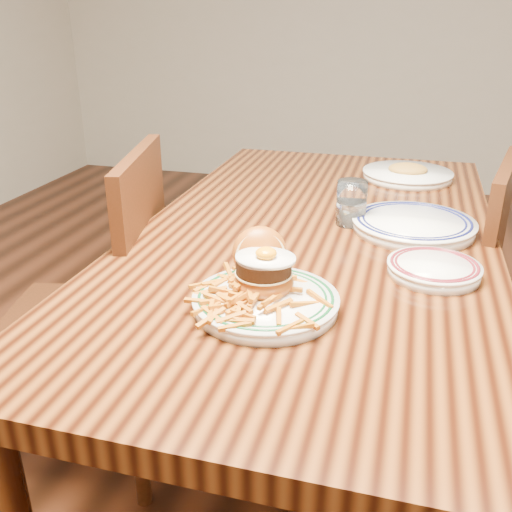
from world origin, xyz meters
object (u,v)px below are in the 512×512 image
(chair_left, at_px, (104,309))
(main_plate, at_px, (265,288))
(side_plate, at_px, (434,268))
(table, at_px, (314,263))

(chair_left, relative_size, main_plate, 3.31)
(chair_left, distance_m, side_plate, 0.88)
(chair_left, xyz_separation_m, side_plate, (0.83, -0.10, 0.27))
(table, height_order, main_plate, main_plate)
(table, relative_size, side_plate, 8.58)
(table, distance_m, main_plate, 0.42)
(main_plate, bearing_deg, side_plate, 13.87)
(side_plate, bearing_deg, chair_left, 169.47)
(main_plate, bearing_deg, table, 65.19)
(chair_left, height_order, side_plate, chair_left)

